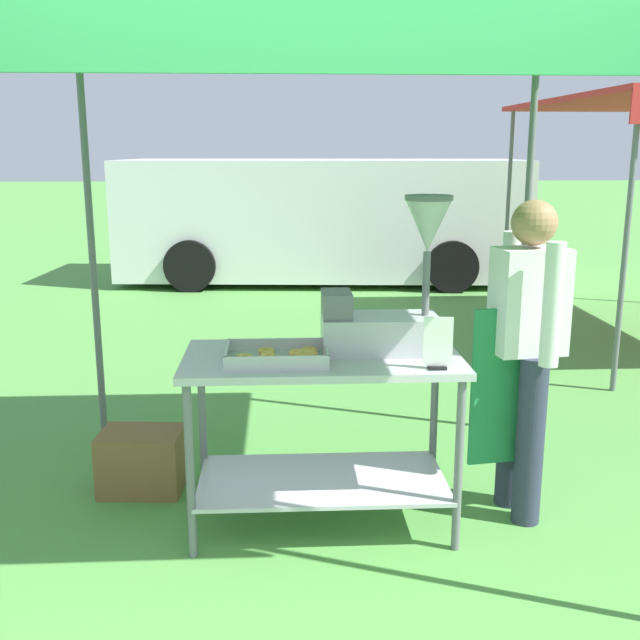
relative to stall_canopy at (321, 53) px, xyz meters
The scene contains 9 objects.
ground_plane 5.27m from the stall_canopy, 90.75° to the left, with size 70.00×70.00×0.00m, color #519342.
stall_canopy is the anchor object (origin of this frame).
donut_cart 1.63m from the stall_canopy, 90.00° to the right, with size 1.33×0.67×0.88m.
donut_tray 1.40m from the stall_canopy, 136.97° to the right, with size 0.47×0.33×0.07m.
donut_fryer 1.18m from the stall_canopy, ahead, with size 0.61×0.28×0.75m.
menu_sign 1.42m from the stall_canopy, 34.68° to the right, with size 0.13×0.05×0.24m.
vendor 1.69m from the stall_canopy, ahead, with size 0.46×0.54×1.61m.
supply_crate 2.33m from the stall_canopy, 161.55° to the left, with size 0.46×0.34×0.34m.
van_white 7.19m from the stall_canopy, 86.72° to the left, with size 5.65×2.39×1.69m.
Camera 1 is at (-0.13, -2.28, 1.85)m, focal length 41.74 mm.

